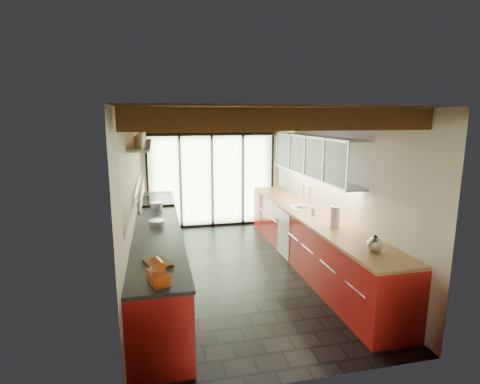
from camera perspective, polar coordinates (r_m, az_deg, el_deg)
The scene contains 18 objects.
ground at distance 6.37m, azimuth -0.42°, elevation -11.85°, with size 5.50×5.50×0.00m, color black.
room_shell at distance 5.92m, azimuth -0.45°, elevation 3.05°, with size 5.50×5.50×5.50m.
ceiling_beams at distance 6.23m, azimuth -1.21°, elevation 10.91°, with size 3.14×5.06×4.90m.
glass_door at distance 8.55m, azimuth -4.30°, elevation 5.56°, with size 2.95×0.10×2.90m.
left_counter at distance 6.07m, azimuth -12.40°, elevation -8.61°, with size 0.68×5.00×0.92m.
range_stove at distance 7.45m, azimuth -12.51°, elevation -4.83°, with size 0.66×0.90×0.97m.
right_counter at distance 6.58m, azimuth 10.56°, elevation -7.00°, with size 0.68×5.00×0.92m.
sink_assembly at distance 6.80m, azimuth 9.50°, elevation -1.98°, with size 0.45×0.52×0.43m.
upper_cabinets_right at distance 6.62m, azimuth 11.22°, elevation 5.41°, with size 0.34×3.00×3.00m.
left_wall_fixtures at distance 6.02m, azimuth -14.82°, elevation 4.25°, with size 0.28×2.60×0.96m.
stand_mixer at distance 3.78m, azimuth -12.36°, elevation -11.99°, with size 0.23×0.31×0.25m.
pot_large at distance 6.70m, azimuth -12.61°, elevation -2.09°, with size 0.21×0.21×0.13m, color silver.
pot_small at distance 5.69m, azimuth -12.54°, elevation -4.65°, with size 0.23×0.23×0.09m, color silver.
cutting_board at distance 4.26m, azimuth -12.38°, elevation -10.52°, with size 0.23×0.33×0.03m, color brown.
kettle at distance 4.79m, azimuth 19.89°, elevation -7.39°, with size 0.21×0.25×0.23m.
paper_towel at distance 5.63m, azimuth 14.30°, elevation -3.73°, with size 0.17×0.17×0.37m.
soap_bottle at distance 6.27m, azimuth 11.33°, elevation -2.71°, with size 0.08×0.08×0.18m, color silver.
bowl at distance 6.78m, azimuth 9.41°, elevation -2.14°, with size 0.21×0.21×0.05m, color silver.
Camera 1 is at (-1.24, -5.73, 2.49)m, focal length 28.00 mm.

